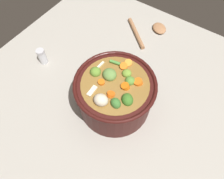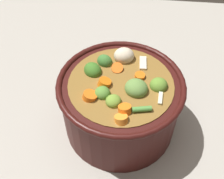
# 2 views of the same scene
# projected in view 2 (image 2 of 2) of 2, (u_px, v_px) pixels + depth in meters

# --- Properties ---
(ground_plane) EXTENTS (1.10, 1.10, 0.00)m
(ground_plane) POSITION_uv_depth(u_px,v_px,m) (120.00, 123.00, 0.66)
(ground_plane) COLOR #9E998E
(cooking_pot) EXTENTS (0.26, 0.26, 0.16)m
(cooking_pot) POSITION_uv_depth(u_px,v_px,m) (120.00, 103.00, 0.61)
(cooking_pot) COLOR #38110F
(cooking_pot) RESTS_ON ground_plane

